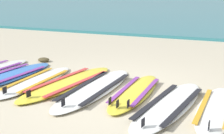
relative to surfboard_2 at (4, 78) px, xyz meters
name	(u,v)px	position (x,y,z in m)	size (l,w,h in m)	color
ground_plane	(107,94)	(2.19, -0.07, -0.04)	(80.00, 80.00, 0.00)	#C1B599
surfboard_2	(4,78)	(0.00, 0.00, 0.00)	(0.98, 2.66, 0.18)	#3875CC
surfboard_3	(36,81)	(0.72, 0.03, 0.00)	(0.65, 2.19, 0.18)	white
surfboard_4	(68,83)	(1.33, 0.15, 0.00)	(1.11, 2.60, 0.18)	yellow
surfboard_5	(95,88)	(1.92, 0.03, 0.00)	(0.82, 2.60, 0.18)	white
surfboard_6	(135,92)	(2.63, 0.10, 0.00)	(0.57, 2.11, 0.18)	yellow
surfboard_7	(169,105)	(3.29, -0.28, 0.00)	(1.00, 2.49, 0.18)	white
surfboard_8	(216,109)	(3.96, -0.20, 0.00)	(0.63, 2.11, 0.18)	white
seaweed_clump_near_shoreline	(44,60)	(-0.05, 1.50, 0.01)	(0.28, 0.22, 0.10)	#4C4228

